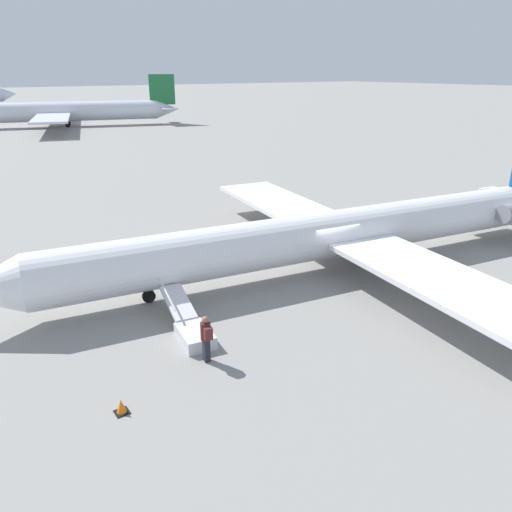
{
  "coord_description": "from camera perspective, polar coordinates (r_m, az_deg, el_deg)",
  "views": [
    {
      "loc": [
        16.27,
        17.61,
        9.62
      ],
      "look_at": [
        4.23,
        0.12,
        1.64
      ],
      "focal_mm": 35.0,
      "sensor_mm": 36.0,
      "label": 1
    }
  ],
  "objects": [
    {
      "name": "airplane_main",
      "position": [
        25.71,
        9.52,
        2.68
      ],
      "size": [
        33.33,
        25.91,
        6.18
      ],
      "rotation": [
        0.0,
        0.0,
        -0.15
      ],
      "color": "white",
      "rests_on": "ground"
    },
    {
      "name": "traffic_cone_near_stairs",
      "position": [
        16.0,
        -15.14,
        -16.3
      ],
      "size": [
        0.41,
        0.41,
        0.45
      ],
      "color": "black",
      "rests_on": "ground"
    },
    {
      "name": "ground_plane",
      "position": [
        25.84,
        7.6,
        -1.46
      ],
      "size": [
        600.0,
        600.0,
        0.0
      ],
      "primitive_type": "plane",
      "color": "gray"
    },
    {
      "name": "boarding_stairs",
      "position": [
        19.32,
        -7.41,
        -8.24
      ],
      "size": [
        1.6,
        4.12,
        1.59
      ],
      "rotation": [
        0.0,
        0.0,
        -1.72
      ],
      "color": "silver",
      "rests_on": "ground"
    },
    {
      "name": "airplane_far_center",
      "position": [
        97.86,
        -22.72,
        14.96
      ],
      "size": [
        46.33,
        36.41,
        8.75
      ],
      "rotation": [
        0.0,
        0.0,
        5.99
      ],
      "color": "silver",
      "rests_on": "ground"
    },
    {
      "name": "passenger",
      "position": [
        17.47,
        -5.72,
        -9.09
      ],
      "size": [
        0.37,
        0.56,
        1.74
      ],
      "rotation": [
        0.0,
        0.0,
        -1.72
      ],
      "color": "#23232D",
      "rests_on": "ground"
    }
  ]
}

